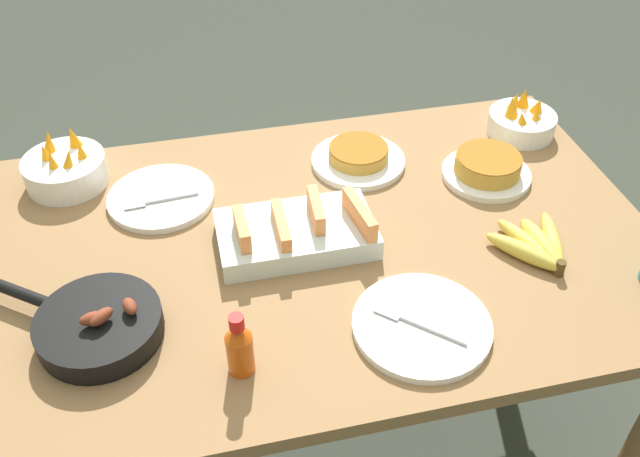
# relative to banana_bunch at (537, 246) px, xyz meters

# --- Properties ---
(ground_plane) EXTENTS (14.00, 14.00, 0.00)m
(ground_plane) POSITION_rel_banana_bunch_xyz_m (-0.44, 0.14, -0.76)
(ground_plane) COLOR #383D33
(dining_table) EXTENTS (1.46, 0.93, 0.74)m
(dining_table) POSITION_rel_banana_bunch_xyz_m (-0.44, 0.14, -0.12)
(dining_table) COLOR olive
(dining_table) RESTS_ON ground_plane
(banana_bunch) EXTENTS (0.19, 0.19, 0.04)m
(banana_bunch) POSITION_rel_banana_bunch_xyz_m (0.00, 0.00, 0.00)
(banana_bunch) COLOR gold
(banana_bunch) RESTS_ON dining_table
(melon_tray) EXTENTS (0.33, 0.19, 0.10)m
(melon_tray) POSITION_rel_banana_bunch_xyz_m (-0.49, 0.14, 0.01)
(melon_tray) COLOR silver
(melon_tray) RESTS_ON dining_table
(skillet) EXTENTS (0.34, 0.29, 0.08)m
(skillet) POSITION_rel_banana_bunch_xyz_m (-0.90, -0.03, 0.01)
(skillet) COLOR black
(skillet) RESTS_ON dining_table
(frittata_plate_center) EXTENTS (0.21, 0.21, 0.06)m
(frittata_plate_center) POSITION_rel_banana_bunch_xyz_m (0.01, 0.28, 0.01)
(frittata_plate_center) COLOR white
(frittata_plate_center) RESTS_ON dining_table
(frittata_plate_side) EXTENTS (0.23, 0.23, 0.05)m
(frittata_plate_side) POSITION_rel_banana_bunch_xyz_m (-0.28, 0.40, 0.00)
(frittata_plate_side) COLOR white
(frittata_plate_side) RESTS_ON dining_table
(empty_plate_near_front) EXTENTS (0.25, 0.25, 0.02)m
(empty_plate_near_front) POSITION_rel_banana_bunch_xyz_m (-0.77, 0.36, -0.01)
(empty_plate_near_front) COLOR white
(empty_plate_near_front) RESTS_ON dining_table
(empty_plate_far_left) EXTENTS (0.26, 0.26, 0.02)m
(empty_plate_far_left) POSITION_rel_banana_bunch_xyz_m (-0.31, -0.15, -0.01)
(empty_plate_far_left) COLOR white
(empty_plate_far_left) RESTS_ON dining_table
(fruit_bowl_mango) EXTENTS (0.17, 0.17, 0.11)m
(fruit_bowl_mango) POSITION_rel_banana_bunch_xyz_m (0.17, 0.44, 0.02)
(fruit_bowl_mango) COLOR white
(fruit_bowl_mango) RESTS_ON dining_table
(fruit_bowl_citrus) EXTENTS (0.19, 0.19, 0.12)m
(fruit_bowl_citrus) POSITION_rel_banana_bunch_xyz_m (-0.98, 0.48, 0.02)
(fruit_bowl_citrus) COLOR white
(fruit_bowl_citrus) RESTS_ON dining_table
(hot_sauce_bottle) EXTENTS (0.05, 0.05, 0.14)m
(hot_sauce_bottle) POSITION_rel_banana_bunch_xyz_m (-0.65, -0.16, 0.04)
(hot_sauce_bottle) COLOR #C64C0F
(hot_sauce_bottle) RESTS_ON dining_table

